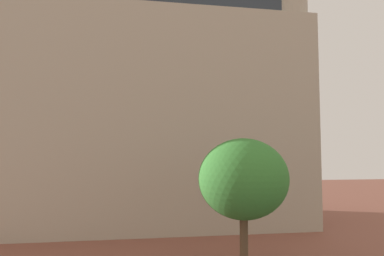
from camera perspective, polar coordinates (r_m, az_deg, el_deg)
name	(u,v)px	position (r m, az deg, el deg)	size (l,w,h in m)	color
landmark_building	(122,87)	(29.03, -10.78, 6.28)	(25.64, 11.43, 36.36)	#B2A893
tree_curb_far	(243,179)	(16.26, 7.90, -7.80)	(3.89, 3.89, 5.78)	brown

